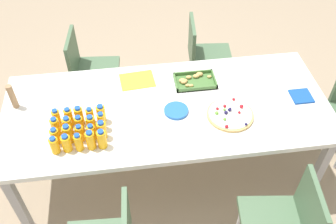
# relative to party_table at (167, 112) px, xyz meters

# --- Properties ---
(ground_plane) EXTENTS (12.00, 12.00, 0.00)m
(ground_plane) POSITION_rel_party_table_xyz_m (0.00, 0.00, -0.67)
(ground_plane) COLOR gray
(party_table) EXTENTS (2.36, 0.99, 0.73)m
(party_table) POSITION_rel_party_table_xyz_m (0.00, 0.00, 0.00)
(party_table) COLOR silver
(party_table) RESTS_ON ground_plane
(chair_far_left) EXTENTS (0.44, 0.44, 0.83)m
(chair_far_left) POSITION_rel_party_table_xyz_m (-0.60, 0.82, -0.17)
(chair_far_left) COLOR #4C6B4C
(chair_far_left) RESTS_ON ground_plane
(chair_far_right) EXTENTS (0.44, 0.44, 0.83)m
(chair_far_right) POSITION_rel_party_table_xyz_m (0.47, 0.89, -0.17)
(chair_far_right) COLOR #4C6B4C
(chair_far_right) RESTS_ON ground_plane
(chair_near_right) EXTENTS (0.45, 0.45, 0.83)m
(chair_near_right) POSITION_rel_party_table_xyz_m (0.62, -0.87, -0.17)
(chair_near_right) COLOR #4C6B4C
(chair_near_right) RESTS_ON ground_plane
(juice_bottle_0) EXTENTS (0.06, 0.06, 0.13)m
(juice_bottle_0) POSITION_rel_party_table_xyz_m (-0.76, -0.31, 0.12)
(juice_bottle_0) COLOR #FAAB14
(juice_bottle_0) RESTS_ON party_table
(juice_bottle_1) EXTENTS (0.06, 0.06, 0.13)m
(juice_bottle_1) POSITION_rel_party_table_xyz_m (-0.69, -0.30, 0.12)
(juice_bottle_1) COLOR #FAAE14
(juice_bottle_1) RESTS_ON party_table
(juice_bottle_2) EXTENTS (0.05, 0.05, 0.14)m
(juice_bottle_2) POSITION_rel_party_table_xyz_m (-0.61, -0.31, 0.12)
(juice_bottle_2) COLOR #FAAD14
(juice_bottle_2) RESTS_ON party_table
(juice_bottle_3) EXTENTS (0.06, 0.06, 0.15)m
(juice_bottle_3) POSITION_rel_party_table_xyz_m (-0.53, -0.31, 0.13)
(juice_bottle_3) COLOR #FAAC14
(juice_bottle_3) RESTS_ON party_table
(juice_bottle_4) EXTENTS (0.06, 0.06, 0.15)m
(juice_bottle_4) POSITION_rel_party_table_xyz_m (-0.46, -0.31, 0.13)
(juice_bottle_4) COLOR #F9AF14
(juice_bottle_4) RESTS_ON party_table
(juice_bottle_5) EXTENTS (0.06, 0.06, 0.13)m
(juice_bottle_5) POSITION_rel_party_table_xyz_m (-0.76, -0.23, 0.12)
(juice_bottle_5) COLOR #FAAF14
(juice_bottle_5) RESTS_ON party_table
(juice_bottle_6) EXTENTS (0.06, 0.06, 0.15)m
(juice_bottle_6) POSITION_rel_party_table_xyz_m (-0.68, -0.23, 0.13)
(juice_bottle_6) COLOR #FAAC14
(juice_bottle_6) RESTS_ON party_table
(juice_bottle_7) EXTENTS (0.05, 0.05, 0.14)m
(juice_bottle_7) POSITION_rel_party_table_xyz_m (-0.60, -0.23, 0.12)
(juice_bottle_7) COLOR #F9AD14
(juice_bottle_7) RESTS_ON party_table
(juice_bottle_8) EXTENTS (0.05, 0.05, 0.13)m
(juice_bottle_8) POSITION_rel_party_table_xyz_m (-0.53, -0.23, 0.12)
(juice_bottle_8) COLOR #FAAD14
(juice_bottle_8) RESTS_ON party_table
(juice_bottle_9) EXTENTS (0.06, 0.06, 0.15)m
(juice_bottle_9) POSITION_rel_party_table_xyz_m (-0.46, -0.23, 0.12)
(juice_bottle_9) COLOR #FAAD14
(juice_bottle_9) RESTS_ON party_table
(juice_bottle_10) EXTENTS (0.06, 0.06, 0.15)m
(juice_bottle_10) POSITION_rel_party_table_xyz_m (-0.76, -0.16, 0.12)
(juice_bottle_10) COLOR #FAAE14
(juice_bottle_10) RESTS_ON party_table
(juice_bottle_11) EXTENTS (0.06, 0.06, 0.15)m
(juice_bottle_11) POSITION_rel_party_table_xyz_m (-0.68, -0.16, 0.12)
(juice_bottle_11) COLOR #FAAC14
(juice_bottle_11) RESTS_ON party_table
(juice_bottle_12) EXTENTS (0.06, 0.06, 0.14)m
(juice_bottle_12) POSITION_rel_party_table_xyz_m (-0.61, -0.15, 0.12)
(juice_bottle_12) COLOR #F9AE14
(juice_bottle_12) RESTS_ON party_table
(juice_bottle_13) EXTENTS (0.06, 0.06, 0.13)m
(juice_bottle_13) POSITION_rel_party_table_xyz_m (-0.53, -0.16, 0.12)
(juice_bottle_13) COLOR #FAAB14
(juice_bottle_13) RESTS_ON party_table
(juice_bottle_14) EXTENTS (0.05, 0.05, 0.15)m
(juice_bottle_14) POSITION_rel_party_table_xyz_m (-0.46, -0.15, 0.13)
(juice_bottle_14) COLOR #F9AE14
(juice_bottle_14) RESTS_ON party_table
(juice_bottle_15) EXTENTS (0.05, 0.05, 0.15)m
(juice_bottle_15) POSITION_rel_party_table_xyz_m (-0.76, -0.08, 0.13)
(juice_bottle_15) COLOR #F9AC14
(juice_bottle_15) RESTS_ON party_table
(juice_bottle_16) EXTENTS (0.05, 0.05, 0.15)m
(juice_bottle_16) POSITION_rel_party_table_xyz_m (-0.68, -0.08, 0.12)
(juice_bottle_16) COLOR #F9AE14
(juice_bottle_16) RESTS_ON party_table
(juice_bottle_17) EXTENTS (0.06, 0.06, 0.15)m
(juice_bottle_17) POSITION_rel_party_table_xyz_m (-0.61, -0.08, 0.13)
(juice_bottle_17) COLOR #FAAD14
(juice_bottle_17) RESTS_ON party_table
(juice_bottle_18) EXTENTS (0.05, 0.05, 0.14)m
(juice_bottle_18) POSITION_rel_party_table_xyz_m (-0.54, -0.08, 0.12)
(juice_bottle_18) COLOR #FAAD14
(juice_bottle_18) RESTS_ON party_table
(juice_bottle_19) EXTENTS (0.06, 0.06, 0.15)m
(juice_bottle_19) POSITION_rel_party_table_xyz_m (-0.46, -0.08, 0.12)
(juice_bottle_19) COLOR #F9AD14
(juice_bottle_19) RESTS_ON party_table
(fruit_pizza) EXTENTS (0.33, 0.33, 0.05)m
(fruit_pizza) POSITION_rel_party_table_xyz_m (0.43, -0.15, 0.07)
(fruit_pizza) COLOR tan
(fruit_pizza) RESTS_ON party_table
(snack_tray) EXTENTS (0.31, 0.20, 0.04)m
(snack_tray) POSITION_rel_party_table_xyz_m (0.24, 0.24, 0.07)
(snack_tray) COLOR #477238
(snack_tray) RESTS_ON party_table
(plate_stack) EXTENTS (0.17, 0.17, 0.02)m
(plate_stack) POSITION_rel_party_table_xyz_m (0.06, -0.06, 0.06)
(plate_stack) COLOR blue
(plate_stack) RESTS_ON party_table
(napkin_stack) EXTENTS (0.15, 0.15, 0.01)m
(napkin_stack) POSITION_rel_party_table_xyz_m (1.00, -0.04, 0.06)
(napkin_stack) COLOR #194CA5
(napkin_stack) RESTS_ON party_table
(cardboard_tube) EXTENTS (0.04, 0.04, 0.20)m
(cardboard_tube) POSITION_rel_party_table_xyz_m (-1.08, 0.15, 0.15)
(cardboard_tube) COLOR #9E7A56
(cardboard_tube) RESTS_ON party_table
(paper_folder) EXTENTS (0.28, 0.22, 0.01)m
(paper_folder) POSITION_rel_party_table_xyz_m (-0.19, 0.32, 0.06)
(paper_folder) COLOR yellow
(paper_folder) RESTS_ON party_table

